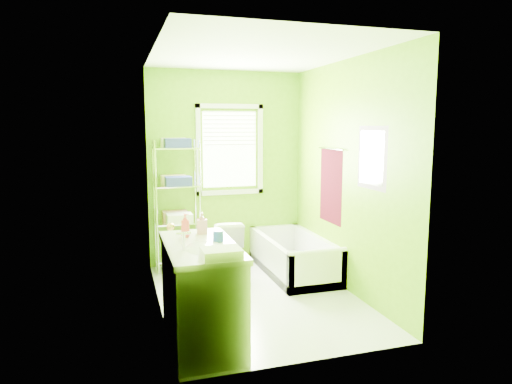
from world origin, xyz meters
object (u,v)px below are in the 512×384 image
object	(u,v)px
vanity	(202,290)
toilet	(227,245)
wire_shelf_unit	(178,190)
bathtub	(294,261)

from	to	relation	value
vanity	toilet	bearing A→B (deg)	70.43
vanity	wire_shelf_unit	distance (m)	2.16
bathtub	wire_shelf_unit	size ratio (longest dim) A/B	0.89
bathtub	vanity	distance (m)	2.12
bathtub	wire_shelf_unit	bearing A→B (deg)	157.47
toilet	vanity	xyz separation A→B (m)	(-0.67, -1.89, 0.13)
toilet	wire_shelf_unit	xyz separation A→B (m)	(-0.59, 0.19, 0.72)
vanity	wire_shelf_unit	size ratio (longest dim) A/B	0.67
toilet	bathtub	bearing A→B (deg)	159.86
toilet	vanity	world-z (taller)	vanity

